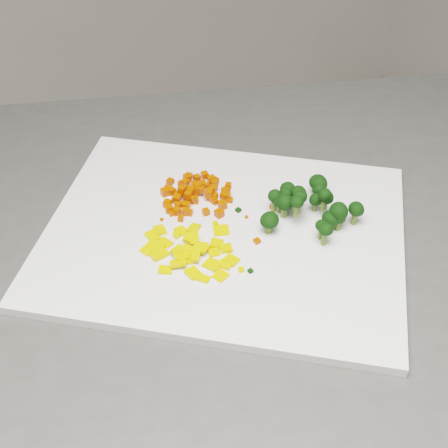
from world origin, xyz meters
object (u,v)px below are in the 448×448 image
counter_block (236,407)px  pepper_pile (188,248)px  carrot_pile (195,190)px  cutting_board (224,233)px  broccoli_pile (311,206)px

counter_block → pepper_pile: bearing=-163.2°
carrot_pile → pepper_pile: bearing=-124.1°
cutting_board → broccoli_pile: 0.12m
counter_block → broccoli_pile: (0.07, -0.06, 0.49)m
cutting_board → carrot_pile: (-0.00, 0.08, 0.02)m
carrot_pile → pepper_pile: carrot_pile is taller
counter_block → cutting_board: 0.46m
counter_block → broccoli_pile: size_ratio=8.33×
counter_block → pepper_pile: size_ratio=8.62×
pepper_pile → broccoli_pile: bearing=-11.0°
pepper_pile → broccoli_pile: size_ratio=0.97×
carrot_pile → broccoli_pile: bearing=-49.6°
cutting_board → carrot_pile: 0.08m
pepper_pile → carrot_pile: bearing=55.9°
cutting_board → broccoli_pile: (0.10, -0.05, 0.03)m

